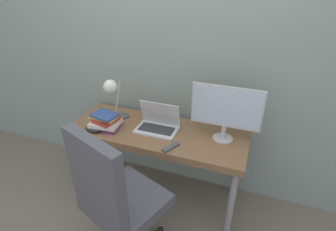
% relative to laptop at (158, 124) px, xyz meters
% --- Properties ---
extents(ground_plane, '(12.00, 12.00, 0.00)m').
position_rel_laptop_xyz_m(ground_plane, '(-0.00, -0.30, -0.77)').
color(ground_plane, '#70665B').
extents(wall_back, '(8.00, 0.05, 2.60)m').
position_rel_laptop_xyz_m(wall_back, '(-0.00, 0.33, 0.53)').
color(wall_back, gray).
rests_on(wall_back, ground_plane).
extents(desk, '(1.53, 0.57, 0.72)m').
position_rel_laptop_xyz_m(desk, '(-0.00, -0.02, -0.12)').
color(desk, brown).
rests_on(desk, ground_plane).
extents(laptop, '(0.35, 0.23, 0.24)m').
position_rel_laptop_xyz_m(laptop, '(0.00, 0.00, 0.00)').
color(laptop, silver).
rests_on(laptop, desk).
extents(monitor, '(0.54, 0.16, 0.45)m').
position_rel_laptop_xyz_m(monitor, '(0.54, 0.05, 0.22)').
color(monitor, '#B7B7BC').
rests_on(monitor, desk).
extents(desk_lamp, '(0.11, 0.27, 0.42)m').
position_rel_laptop_xyz_m(desk_lamp, '(-0.39, -0.05, 0.27)').
color(desk_lamp, '#4C4C51').
rests_on(desk_lamp, desk).
extents(office_chair, '(0.63, 0.62, 1.13)m').
position_rel_laptop_xyz_m(office_chair, '(-0.02, -0.72, -0.15)').
color(office_chair, black).
rests_on(office_chair, ground_plane).
extents(book_stack, '(0.26, 0.22, 0.15)m').
position_rel_laptop_xyz_m(book_stack, '(-0.43, -0.14, 0.02)').
color(book_stack, '#753384').
rests_on(book_stack, desk).
extents(tv_remote, '(0.11, 0.16, 0.02)m').
position_rel_laptop_xyz_m(tv_remote, '(0.19, -0.22, -0.04)').
color(tv_remote, '#4C4C51').
rests_on(tv_remote, desk).
extents(game_controller, '(0.16, 0.09, 0.04)m').
position_rel_laptop_xyz_m(game_controller, '(-0.50, -0.22, -0.03)').
color(game_controller, black).
rests_on(game_controller, desk).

